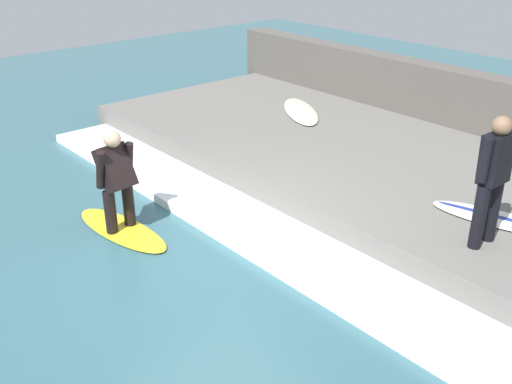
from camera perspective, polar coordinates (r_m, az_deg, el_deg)
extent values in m
plane|color=#335B66|center=(8.13, -3.50, -5.75)|extent=(28.00, 28.00, 0.00)
cube|color=#66635E|center=(10.25, 11.95, 1.95)|extent=(4.40, 11.69, 0.46)
cube|color=#544F49|center=(12.03, 19.46, 7.17)|extent=(0.50, 12.27, 1.51)
cube|color=white|center=(8.49, 0.29, -3.75)|extent=(1.09, 11.10, 0.14)
ellipsoid|color=yellow|center=(8.82, -12.65, -3.51)|extent=(0.80, 1.92, 0.06)
cylinder|color=black|center=(8.75, -12.04, -1.19)|extent=(0.16, 0.16, 0.62)
cylinder|color=black|center=(8.59, -13.70, -1.86)|extent=(0.16, 0.16, 0.62)
cube|color=black|center=(8.42, -13.26, 2.28)|extent=(0.46, 0.53, 0.66)
sphere|color=tan|center=(8.27, -13.54, 4.95)|extent=(0.24, 0.24, 0.24)
cylinder|color=black|center=(8.52, -12.02, 2.96)|extent=(0.12, 0.23, 0.56)
cylinder|color=black|center=(8.29, -14.59, 2.04)|extent=(0.12, 0.23, 0.56)
cylinder|color=black|center=(7.85, 21.61, -1.58)|extent=(0.16, 0.16, 0.83)
cylinder|color=black|center=(7.61, 20.47, -2.23)|extent=(0.16, 0.16, 0.83)
cube|color=black|center=(7.46, 21.88, 2.97)|extent=(0.39, 0.25, 0.60)
sphere|color=#846047|center=(7.33, 22.37, 5.85)|extent=(0.23, 0.23, 0.23)
cylinder|color=black|center=(7.63, 22.76, 3.58)|extent=(0.11, 0.12, 0.52)
cylinder|color=black|center=(7.26, 21.04, 2.83)|extent=(0.11, 0.12, 0.52)
ellipsoid|color=white|center=(8.54, 21.86, -2.34)|extent=(0.92, 1.78, 0.06)
ellipsoid|color=navy|center=(8.53, 21.90, -2.15)|extent=(0.47, 1.54, 0.01)
ellipsoid|color=beige|center=(12.35, 4.27, 7.68)|extent=(1.53, 1.89, 0.06)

